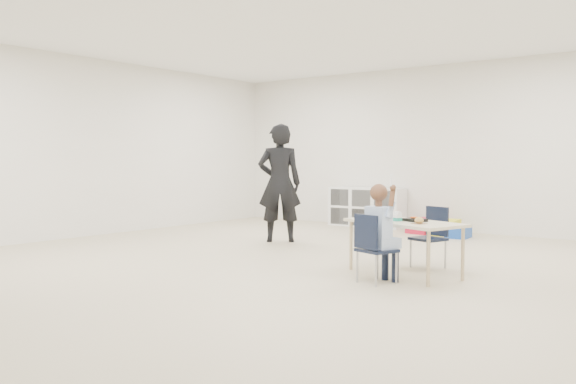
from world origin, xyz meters
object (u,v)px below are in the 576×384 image
Objects in this scene: table at (404,248)px; adult at (279,183)px; chair_near at (377,249)px; cubby_shelf at (366,207)px; child at (377,229)px.

adult reaches higher than table.
adult reaches higher than chair_near.
cubby_shelf is 2.60m from adult.
chair_near is at bearing -72.06° from child.
chair_near reaches higher than table.
child is 3.20m from adult.
chair_near is 5.09m from cubby_shelf.
chair_near is at bearing -74.13° from table.
table is at bearing 105.87° from chair_near.
adult is (-0.00, -2.55, 0.51)m from cubby_shelf.
cubby_shelf is (-2.61, 4.37, 0.01)m from chair_near.
cubby_shelf is 0.81× the size of adult.
cubby_shelf is at bearing 138.86° from chair_near.
table is 0.55m from chair_near.
adult is at bearing 163.15° from child.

